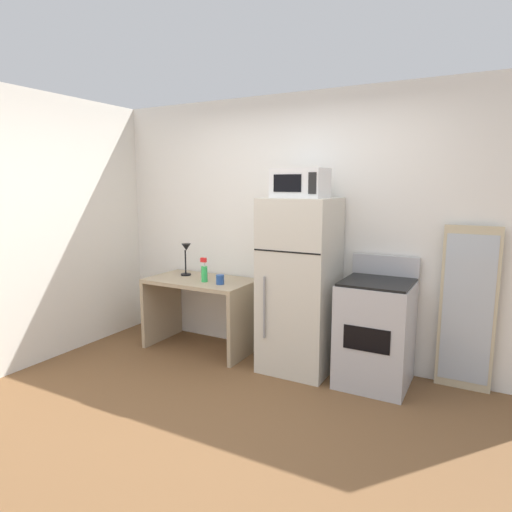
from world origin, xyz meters
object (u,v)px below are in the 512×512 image
desk_lamp (186,254)px  coffee_mug (220,280)px  oven_range (375,332)px  refrigerator (300,285)px  desk (201,300)px  leaning_mirror (467,309)px  spray_bottle (204,272)px  microwave (300,183)px

desk_lamp → coffee_mug: desk_lamp is taller
desk_lamp → oven_range: bearing=-1.4°
coffee_mug → refrigerator: bearing=8.1°
desk → oven_range: oven_range is taller
oven_range → leaning_mirror: 0.77m
desk → spray_bottle: 0.36m
coffee_mug → spray_bottle: size_ratio=0.38×
desk → spray_bottle: bearing=-38.3°
desk → microwave: bearing=-0.5°
refrigerator → oven_range: 0.79m
spray_bottle → leaning_mirror: (2.41, 0.36, -0.15)m
desk_lamp → refrigerator: refrigerator is taller
desk → coffee_mug: bearing=-18.4°
desk_lamp → spray_bottle: 0.40m
desk_lamp → coffee_mug: 0.61m
desk_lamp → spray_bottle: size_ratio=1.42×
spray_bottle → leaning_mirror: bearing=8.5°
desk_lamp → refrigerator: bearing=-2.5°
microwave → leaning_mirror: (1.40, 0.29, -1.04)m
microwave → leaning_mirror: bearing=11.5°
coffee_mug → spray_bottle: (-0.20, 0.02, 0.05)m
refrigerator → leaning_mirror: refrigerator is taller
leaning_mirror → desk: bearing=-173.7°
oven_range → leaning_mirror: bearing=20.2°
coffee_mug → spray_bottle: spray_bottle is taller
desk → refrigerator: 1.15m
spray_bottle → oven_range: oven_range is taller
refrigerator → spray_bottle: bearing=-174.5°
desk_lamp → oven_range: (2.06, -0.05, -0.52)m
microwave → oven_range: bearing=2.5°
spray_bottle → oven_range: 1.76m
microwave → leaning_mirror: size_ratio=0.33×
microwave → oven_range: microwave is taller
desk_lamp → microwave: size_ratio=0.77×
oven_range → desk: bearing=-179.3°
spray_bottle → microwave: bearing=4.3°
microwave → spray_bottle: bearing=-175.7°
spray_bottle → coffee_mug: bearing=-5.2°
desk → oven_range: size_ratio=1.01×
desk → coffee_mug: size_ratio=11.71×
spray_bottle → microwave: 1.35m
spray_bottle → microwave: size_ratio=0.54×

